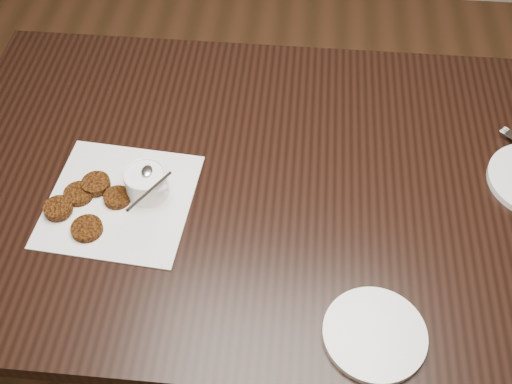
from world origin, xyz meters
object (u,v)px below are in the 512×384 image
(napkin, at_px, (120,200))
(table, at_px, (265,273))
(sauce_ramekin, at_px, (144,173))
(plate_empty, at_px, (375,334))

(napkin, bearing_deg, table, 15.80)
(napkin, xyz_separation_m, sauce_ramekin, (0.05, 0.03, 0.06))
(napkin, bearing_deg, plate_empty, -26.40)
(napkin, distance_m, plate_empty, 0.57)
(table, height_order, sauce_ramekin, sauce_ramekin)
(napkin, height_order, plate_empty, plate_empty)
(table, xyz_separation_m, napkin, (-0.30, -0.08, 0.38))
(table, height_order, plate_empty, plate_empty)
(table, relative_size, napkin, 4.87)
(table, bearing_deg, sauce_ramekin, -166.56)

